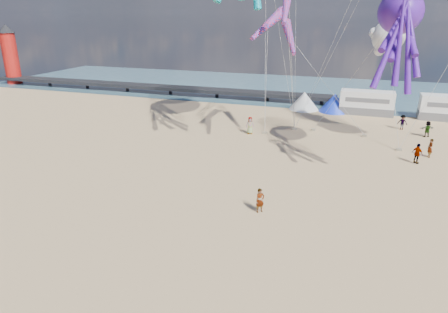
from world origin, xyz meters
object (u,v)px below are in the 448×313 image
beachgoer_4 (427,129)px  kite_panda (388,37)px  beachgoer_3 (417,154)px  kite_octopus_purple (401,12)px  standing_person (260,200)px  windsock_left (268,24)px  beachgoer_2 (402,122)px  sandbag_c (399,150)px  sandbag_a (265,133)px  motorhome_0 (367,103)px  sandbag_d (364,135)px  sandbag_b (313,130)px  windsock_right (286,6)px  tent_white (304,101)px  beachgoer_5 (430,148)px  lighthouse (11,59)px  sandbag_e (295,129)px  tent_blue (335,103)px  beachgoer_0 (250,125)px  windsock_mid (290,37)px

beachgoer_4 → kite_panda: size_ratio=0.31×
beachgoer_3 → kite_octopus_purple: size_ratio=0.19×
standing_person → windsock_left: size_ratio=0.24×
beachgoer_2 → sandbag_c: 8.06m
sandbag_a → kite_octopus_purple: bearing=-23.3°
motorhome_0 → kite_panda: bearing=-83.2°
beachgoer_4 → sandbag_d: bearing=-10.0°
sandbag_b → windsock_right: bearing=-103.9°
standing_person → sandbag_c: bearing=17.4°
beachgoer_3 → kite_octopus_purple: bearing=51.7°
tent_white → beachgoer_2: size_ratio=2.38×
motorhome_0 → sandbag_d: size_ratio=13.20×
tent_white → beachgoer_5: size_ratio=2.31×
lighthouse → sandbag_e: lighthouse is taller
standing_person → kite_octopus_purple: (7.75, 12.73, 11.66)m
tent_blue → windsock_left: 17.95m
beachgoer_5 → sandbag_e: 13.97m
tent_blue → sandbag_c: bearing=-63.6°
beachgoer_5 → beachgoer_3: bearing=-45.1°
beachgoer_2 → windsock_left: windsock_left is taller
lighthouse → beachgoer_0: bearing=-19.3°
tent_blue → sandbag_c: 16.14m
windsock_right → tent_white: bearing=83.5°
beachgoer_0 → sandbag_b: beachgoer_0 is taller
motorhome_0 → beachgoer_0: motorhome_0 is taller
sandbag_d → sandbag_a: bearing=-166.4°
motorhome_0 → windsock_mid: (-8.14, -13.07, 8.63)m
sandbag_d → windsock_mid: windsock_mid is taller
sandbag_d → motorhome_0: bearing=89.9°
sandbag_d → beachgoer_5: bearing=-41.0°
sandbag_b → kite_octopus_purple: bearing=-49.9°
sandbag_e → beachgoer_4: bearing=8.2°
tent_blue → sandbag_b: 10.25m
tent_blue → standing_person: 30.94m
sandbag_d → tent_blue: bearing=110.6°
beachgoer_4 → windsock_left: windsock_left is taller
motorhome_0 → sandbag_e: bearing=-125.2°
sandbag_a → sandbag_d: bearing=13.6°
tent_white → motorhome_0: bearing=0.0°
beachgoer_4 → windsock_right: (-13.78, -10.13, 12.09)m
lighthouse → kite_panda: kite_panda is taller
tent_blue → beachgoer_4: size_ratio=2.33×
sandbag_a → motorhome_0: bearing=51.8°
motorhome_0 → windsock_right: windsock_right is taller
sandbag_a → sandbag_d: size_ratio=1.00×
lighthouse → kite_octopus_purple: 67.55m
windsock_left → beachgoer_3: bearing=-3.2°
beachgoer_2 → kite_octopus_purple: (-2.59, -11.68, 11.65)m
standing_person → kite_panda: kite_panda is taller
tent_blue → kite_octopus_purple: 22.00m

